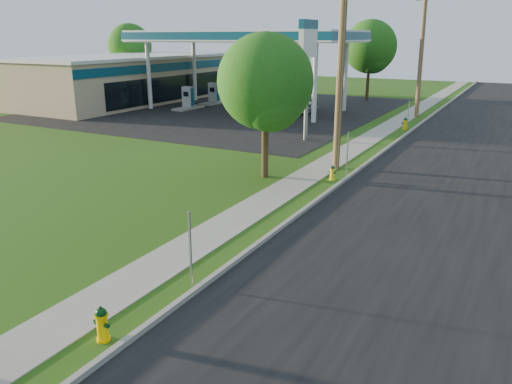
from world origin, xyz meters
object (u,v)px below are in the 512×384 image
fuel_pump_sw (214,96)px  fuel_pump_se (304,102)px  fuel_pump_nw (188,101)px  tree_lot (371,49)px  utility_pole_mid (341,60)px  hydrant_far (405,124)px  hydrant_mid (332,173)px  car_silver (290,102)px  fuel_pump_ne (284,108)px  tree_verge (267,86)px  hydrant_near (102,324)px  tree_back (130,48)px  utility_pole_far (421,52)px  price_pylon (308,46)px

fuel_pump_sw → fuel_pump_se: size_ratio=1.00×
fuel_pump_nw → tree_lot: (11.70, 13.22, 4.11)m
utility_pole_mid → hydrant_far: size_ratio=11.77×
hydrant_mid → car_silver: size_ratio=0.14×
fuel_pump_nw → tree_lot: bearing=48.5°
hydrant_far → utility_pole_mid: bearing=-92.6°
fuel_pump_ne → hydrant_mid: fuel_pump_ne is taller
fuel_pump_ne → tree_verge: size_ratio=0.52×
hydrant_near → tree_lot: bearing=99.2°
fuel_pump_se → hydrant_mid: 21.17m
utility_pole_mid → tree_back: utility_pole_mid is taller
utility_pole_far → tree_back: 33.01m
tree_lot → utility_pole_far: bearing=-53.0°
tree_back → hydrant_far: bearing=-18.0°
tree_verge → tree_lot: (-4.02, 29.16, 0.86)m
fuel_pump_ne → fuel_pump_sw: size_ratio=1.00×
tree_lot → fuel_pump_nw: bearing=-131.5°
tree_lot → car_silver: 11.68m
fuel_pump_ne → hydrant_mid: 17.68m
fuel_pump_se → tree_verge: size_ratio=0.52×
fuel_pump_sw → tree_back: 16.34m
fuel_pump_nw → fuel_pump_se: (9.00, 4.00, 0.00)m
fuel_pump_sw → hydrant_mid: bearing=-45.8°
hydrant_mid → fuel_pump_se: bearing=116.4°
tree_back → fuel_pump_nw: bearing=-33.3°
tree_verge → utility_pole_mid: bearing=53.6°
utility_pole_far → hydrant_near: (0.57, -33.51, -4.42)m
fuel_pump_se → tree_back: size_ratio=0.43×
fuel_pump_se → hydrant_near: bearing=-73.8°
fuel_pump_se → car_silver: 1.42m
fuel_pump_se → tree_lot: 10.45m
fuel_pump_nw → car_silver: fuel_pump_nw is taller
hydrant_mid → hydrant_far: (0.02, 13.87, 0.08)m
fuel_pump_sw → price_pylon: bearing=-39.4°
fuel_pump_sw → tree_back: bearing=158.9°
price_pylon → hydrant_near: 22.07m
tree_verge → tree_lot: 29.45m
fuel_pump_sw → tree_lot: 15.45m
hydrant_far → price_pylon: bearing=-124.7°
utility_pole_mid → fuel_pump_sw: size_ratio=3.06×
fuel_pump_nw → fuel_pump_ne: 9.00m
utility_pole_far → fuel_pump_ne: size_ratio=2.97×
fuel_pump_ne → tree_back: 25.99m
utility_pole_mid → hydrant_far: utility_pole_mid is taller
tree_verge → hydrant_mid: tree_verge is taller
fuel_pump_se → tree_lot: bearing=73.7°
fuel_pump_ne → hydrant_mid: (9.43, -14.95, -0.40)m
price_pylon → car_silver: size_ratio=1.40×
fuel_pump_nw → hydrant_far: fuel_pump_nw is taller
price_pylon → tree_lot: 20.85m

